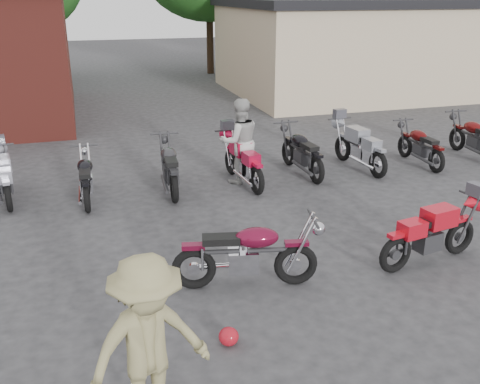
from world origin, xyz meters
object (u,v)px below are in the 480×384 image
object	(u,v)px
sportbike	(432,231)
helmet	(229,336)
row_bike_7	(420,143)
row_bike_8	(475,136)
row_bike_5	(301,150)
row_bike_6	(359,145)
row_bike_3	(169,164)
row_bike_1	(4,175)
row_bike_2	(86,176)
vintage_motorcycle	(248,250)
row_bike_4	(243,159)
person_tan	(149,348)
person_light	(240,141)

from	to	relation	value
sportbike	helmet	distance (m)	3.82
row_bike_7	row_bike_8	bearing A→B (deg)	-86.52
row_bike_5	row_bike_6	world-z (taller)	row_bike_6
row_bike_3	row_bike_1	bearing A→B (deg)	86.75
helmet	row_bike_2	bearing A→B (deg)	104.95
sportbike	row_bike_5	size ratio (longest dim) A/B	0.93
row_bike_6	vintage_motorcycle	bearing A→B (deg)	131.15
row_bike_1	row_bike_6	xyz separation A→B (m)	(7.96, -0.23, 0.05)
row_bike_3	row_bike_8	xyz separation A→B (m)	(7.92, 0.13, -0.00)
row_bike_1	row_bike_7	world-z (taller)	row_bike_1
sportbike	row_bike_3	world-z (taller)	row_bike_3
row_bike_2	row_bike_4	xyz separation A→B (m)	(3.36, 0.04, 0.05)
row_bike_4	row_bike_8	size ratio (longest dim) A/B	0.99
person_tan	row_bike_1	distance (m)	7.35
person_light	person_tan	distance (m)	7.34
row_bike_1	row_bike_8	world-z (taller)	row_bike_8
person_light	row_bike_3	world-z (taller)	person_light
helmet	person_tan	size ratio (longest dim) A/B	0.13
vintage_motorcycle	row_bike_5	distance (m)	5.34
row_bike_2	row_bike_4	size ratio (longest dim) A/B	0.92
person_tan	row_bike_8	distance (m)	11.48
vintage_motorcycle	row_bike_5	world-z (taller)	vintage_motorcycle
person_light	person_tan	size ratio (longest dim) A/B	1.00
row_bike_5	helmet	bearing A→B (deg)	146.40
helmet	row_bike_5	xyz separation A→B (m)	(3.41, 5.82, 0.47)
vintage_motorcycle	row_bike_1	distance (m)	6.03
person_light	row_bike_3	distance (m)	1.63
row_bike_3	vintage_motorcycle	bearing A→B (deg)	-171.42
person_light	row_bike_7	size ratio (longest dim) A/B	1.03
row_bike_3	person_light	bearing A→B (deg)	-83.84
row_bike_2	row_bike_6	world-z (taller)	row_bike_6
row_bike_5	row_bike_7	bearing A→B (deg)	-96.50
row_bike_3	row_bike_5	xyz separation A→B (m)	(3.15, 0.22, 0.00)
person_light	row_bike_5	world-z (taller)	person_light
person_tan	row_bike_2	distance (m)	6.59
person_tan	row_bike_4	distance (m)	7.25
row_bike_6	row_bike_7	world-z (taller)	row_bike_6
person_tan	row_bike_3	bearing A→B (deg)	62.97
helmet	row_bike_1	xyz separation A→B (m)	(-3.06, 6.00, 0.43)
vintage_motorcycle	helmet	xyz separation A→B (m)	(-0.65, -1.25, -0.48)
sportbike	row_bike_3	xyz separation A→B (m)	(-3.36, 4.48, 0.04)
row_bike_2	row_bike_8	size ratio (longest dim) A/B	0.91
vintage_motorcycle	row_bike_1	bearing A→B (deg)	140.01
row_bike_1	sportbike	bearing A→B (deg)	-134.95
person_tan	row_bike_7	xyz separation A→B (m)	(7.57, 6.70, -0.41)
row_bike_3	row_bike_7	world-z (taller)	row_bike_3
row_bike_3	row_bike_7	size ratio (longest dim) A/B	1.10
vintage_motorcycle	row_bike_3	distance (m)	4.37
row_bike_4	row_bike_8	distance (m)	6.30
row_bike_1	vintage_motorcycle	bearing A→B (deg)	-150.86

